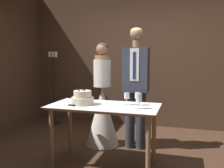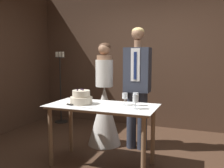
{
  "view_description": "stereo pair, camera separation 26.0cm",
  "coord_description": "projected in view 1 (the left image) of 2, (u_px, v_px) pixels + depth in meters",
  "views": [
    {
      "loc": [
        0.88,
        -3.11,
        1.46
      ],
      "look_at": [
        -0.14,
        0.29,
        1.05
      ],
      "focal_mm": 40.0,
      "sensor_mm": 36.0,
      "label": 1
    },
    {
      "loc": [
        1.12,
        -3.03,
        1.46
      ],
      "look_at": [
        -0.14,
        0.29,
        1.05
      ],
      "focal_mm": 40.0,
      "sensor_mm": 36.0,
      "label": 2
    }
  ],
  "objects": [
    {
      "name": "cake_table",
      "position": [
        104.0,
        113.0,
        3.26
      ],
      "size": [
        1.43,
        0.71,
        0.81
      ],
      "color": "#8E6B4C",
      "rests_on": "ground_plane"
    },
    {
      "name": "tiered_cake",
      "position": [
        83.0,
        98.0,
        3.29
      ],
      "size": [
        0.3,
        0.3,
        0.21
      ],
      "color": "beige",
      "rests_on": "cake_table"
    },
    {
      "name": "groom",
      "position": [
        136.0,
        84.0,
        3.85
      ],
      "size": [
        0.39,
        0.25,
        1.88
      ],
      "color": "#333847",
      "rests_on": "ground_plane"
    },
    {
      "name": "wine_glass_near",
      "position": [
        139.0,
        98.0,
        3.02
      ],
      "size": [
        0.07,
        0.07,
        0.18
      ],
      "color": "silver",
      "rests_on": "cake_table"
    },
    {
      "name": "cake_knife",
      "position": [
        77.0,
        106.0,
        3.15
      ],
      "size": [
        0.43,
        0.13,
        0.02
      ],
      "rotation": [
        0.0,
        0.0,
        -0.26
      ],
      "color": "silver",
      "rests_on": "cake_table"
    },
    {
      "name": "wall_back",
      "position": [
        143.0,
        56.0,
        5.16
      ],
      "size": [
        5.04,
        0.12,
        2.89
      ],
      "primitive_type": "cube",
      "color": "#513828",
      "rests_on": "ground_plane"
    },
    {
      "name": "bride",
      "position": [
        102.0,
        108.0,
        4.06
      ],
      "size": [
        0.54,
        0.54,
        1.66
      ],
      "color": "white",
      "rests_on": "ground_plane"
    },
    {
      "name": "candle_stand",
      "position": [
        54.0,
        88.0,
        5.32
      ],
      "size": [
        0.28,
        0.28,
        1.54
      ],
      "color": "black",
      "rests_on": "ground_plane"
    },
    {
      "name": "wine_glass_far",
      "position": [
        138.0,
        96.0,
        3.23
      ],
      "size": [
        0.07,
        0.07,
        0.17
      ],
      "color": "silver",
      "rests_on": "cake_table"
    },
    {
      "name": "ground_plane",
      "position": [
        116.0,
        164.0,
        3.38
      ],
      "size": [
        40.0,
        40.0,
        0.0
      ],
      "primitive_type": "plane",
      "color": "#4C3323"
    },
    {
      "name": "wine_glass_middle",
      "position": [
        127.0,
        96.0,
        3.25
      ],
      "size": [
        0.07,
        0.07,
        0.16
      ],
      "color": "silver",
      "rests_on": "cake_table"
    }
  ]
}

